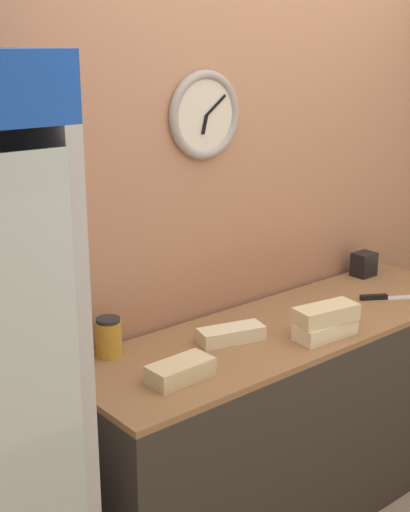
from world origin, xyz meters
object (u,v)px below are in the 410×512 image
object	(u,v)px
sandwich_flat_right	(180,371)
chefs_knife	(388,297)
sandwich_stack_middle	(327,313)
sandwich_stack_bottom	(326,329)
condiment_jar	(109,337)
sandwich_flat_left	(231,334)
napkin_dispenser	(364,264)

from	to	relation	value
sandwich_flat_right	chefs_knife	distance (m)	1.23
sandwich_stack_middle	sandwich_flat_right	world-z (taller)	sandwich_stack_middle
sandwich_stack_bottom	sandwich_stack_middle	distance (m)	0.07
sandwich_flat_right	condiment_jar	bearing A→B (deg)	104.29
sandwich_stack_bottom	condiment_jar	size ratio (longest dim) A/B	1.81
sandwich_flat_left	chefs_knife	world-z (taller)	sandwich_flat_left
sandwich_stack_middle	sandwich_flat_left	bearing A→B (deg)	146.34
sandwich_stack_middle	sandwich_flat_left	size ratio (longest dim) A/B	1.00
sandwich_flat_right	sandwich_stack_middle	bearing A→B (deg)	-6.47
sandwich_flat_right	sandwich_flat_left	bearing A→B (deg)	20.63
sandwich_stack_bottom	sandwich_flat_right	xyz separation A→B (m)	(-0.67, 0.08, -0.00)
sandwich_stack_middle	napkin_dispenser	world-z (taller)	sandwich_stack_middle
sandwich_stack_bottom	sandwich_flat_left	world-z (taller)	sandwich_stack_bottom
sandwich_stack_bottom	sandwich_stack_middle	world-z (taller)	sandwich_stack_middle
sandwich_stack_middle	sandwich_flat_right	bearing A→B (deg)	173.53
condiment_jar	sandwich_stack_bottom	bearing A→B (deg)	-28.05
condiment_jar	sandwich_flat_right	bearing A→B (deg)	-75.71
sandwich_stack_middle	condiment_jar	size ratio (longest dim) A/B	1.86
sandwich_stack_bottom	condiment_jar	bearing A→B (deg)	151.95
sandwich_stack_bottom	chefs_knife	size ratio (longest dim) A/B	0.81
sandwich_stack_bottom	condiment_jar	distance (m)	0.86
condiment_jar	chefs_knife	bearing A→B (deg)	-12.62
condiment_jar	napkin_dispenser	world-z (taller)	condiment_jar
sandwich_flat_left	sandwich_stack_bottom	bearing A→B (deg)	-33.66
sandwich_flat_left	napkin_dispenser	size ratio (longest dim) A/B	2.33
chefs_knife	napkin_dispenser	world-z (taller)	napkin_dispenser
chefs_knife	sandwich_flat_left	bearing A→B (deg)	173.36
sandwich_stack_bottom	chefs_knife	bearing A→B (deg)	11.10
chefs_knife	condiment_jar	world-z (taller)	condiment_jar
sandwich_flat_left	napkin_dispenser	distance (m)	1.07
sandwich_stack_bottom	napkin_dispenser	size ratio (longest dim) A/B	2.26
sandwich_stack_middle	chefs_knife	world-z (taller)	sandwich_stack_middle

